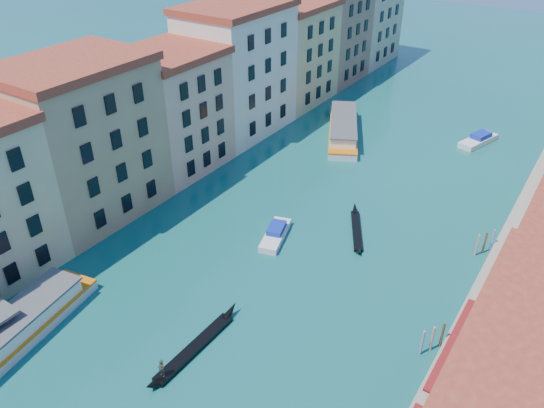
% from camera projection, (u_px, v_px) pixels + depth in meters
% --- Properties ---
extents(left_bank_palazzos, '(12.80, 128.40, 21.00)m').
position_uv_depth(left_bank_palazzos, '(214.00, 85.00, 82.98)').
color(left_bank_palazzos, '#D0B38E').
rests_on(left_bank_palazzos, ground).
extents(quay, '(4.00, 140.00, 1.00)m').
position_uv_depth(quay, '(522.00, 229.00, 65.49)').
color(quay, gray).
rests_on(quay, ground).
extents(vaporetto_near, '(7.39, 19.04, 2.77)m').
position_uv_depth(vaporetto_near, '(13.00, 332.00, 49.65)').
color(vaporetto_near, silver).
rests_on(vaporetto_near, ground).
extents(vaporetto_far, '(13.08, 19.84, 2.97)m').
position_uv_depth(vaporetto_far, '(343.00, 128.00, 89.73)').
color(vaporetto_far, silver).
rests_on(vaporetto_far, ground).
extents(gondola_fore, '(1.33, 12.96, 2.59)m').
position_uv_depth(gondola_fore, '(194.00, 346.00, 49.21)').
color(gondola_fore, black).
rests_on(gondola_fore, ground).
extents(gondola_far, '(6.10, 10.13, 1.58)m').
position_uv_depth(gondola_far, '(356.00, 229.00, 65.77)').
color(gondola_far, black).
rests_on(gondola_far, ground).
extents(motorboat_mid, '(4.13, 7.32, 1.45)m').
position_uv_depth(motorboat_mid, '(276.00, 234.00, 64.51)').
color(motorboat_mid, silver).
rests_on(motorboat_mid, ground).
extents(motorboat_far, '(4.76, 8.39, 1.66)m').
position_uv_depth(motorboat_far, '(479.00, 139.00, 87.33)').
color(motorboat_far, white).
rests_on(motorboat_far, ground).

